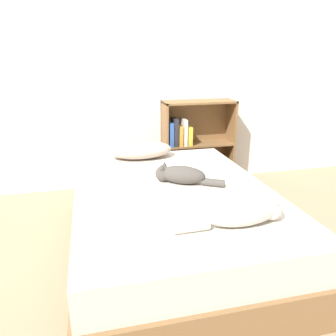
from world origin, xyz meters
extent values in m
plane|color=#997F60|center=(0.00, 0.00, 0.00)|extent=(8.00, 8.00, 0.00)
cube|color=silver|center=(0.00, 1.32, 1.25)|extent=(8.00, 0.06, 2.50)
cube|color=brown|center=(0.00, 0.00, 0.12)|extent=(1.31, 1.85, 0.24)
cube|color=beige|center=(0.00, 0.00, 0.35)|extent=(1.27, 1.79, 0.21)
ellipsoid|color=#B29E8E|center=(-0.10, 0.75, 0.52)|extent=(0.54, 0.29, 0.14)
ellipsoid|color=beige|center=(0.22, -0.56, 0.52)|extent=(0.42, 0.18, 0.15)
sphere|color=beige|center=(0.40, -0.55, 0.52)|extent=(0.12, 0.12, 0.12)
cone|color=beige|center=(0.40, -0.52, 0.58)|extent=(0.04, 0.04, 0.03)
cone|color=beige|center=(0.40, -0.59, 0.58)|extent=(0.04, 0.04, 0.03)
cylinder|color=beige|center=(-0.05, -0.57, 0.48)|extent=(0.19, 0.07, 0.06)
ellipsoid|color=#47423D|center=(0.09, 0.08, 0.51)|extent=(0.35, 0.29, 0.12)
sphere|color=#47423D|center=(-0.03, 0.15, 0.51)|extent=(0.11, 0.11, 0.11)
cone|color=#47423D|center=(-0.05, 0.12, 0.57)|extent=(0.04, 0.04, 0.03)
cone|color=#47423D|center=(-0.02, 0.18, 0.57)|extent=(0.04, 0.04, 0.03)
cylinder|color=#47423D|center=(0.28, -0.02, 0.48)|extent=(0.15, 0.12, 0.05)
cube|color=brown|center=(0.21, 1.15, 0.44)|extent=(0.02, 0.26, 0.87)
cube|color=brown|center=(0.91, 1.15, 0.44)|extent=(0.02, 0.26, 0.87)
cube|color=brown|center=(0.56, 1.15, 0.01)|extent=(0.72, 0.26, 0.02)
cube|color=brown|center=(0.56, 1.15, 0.86)|extent=(0.72, 0.26, 0.02)
cube|color=brown|center=(0.56, 1.15, 0.44)|extent=(0.68, 0.26, 0.02)
cube|color=brown|center=(0.56, 1.27, 0.44)|extent=(0.72, 0.02, 0.87)
cube|color=#2D519E|center=(0.25, 1.11, 0.56)|extent=(0.04, 0.16, 0.23)
cube|color=#232328|center=(0.30, 1.11, 0.58)|extent=(0.04, 0.16, 0.27)
cube|color=orange|center=(0.35, 1.11, 0.54)|extent=(0.04, 0.16, 0.20)
cube|color=beige|center=(0.40, 1.11, 0.58)|extent=(0.03, 0.16, 0.26)
cube|color=gold|center=(0.44, 1.11, 0.54)|extent=(0.04, 0.16, 0.19)
camera|label=1|loc=(-0.50, -1.96, 1.28)|focal=35.00mm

